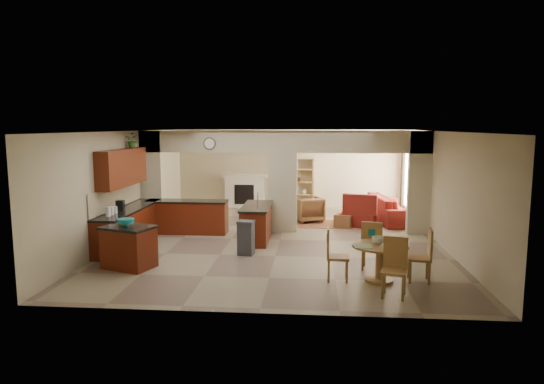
# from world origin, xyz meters

# --- Properties ---
(floor) EXTENTS (10.00, 10.00, 0.00)m
(floor) POSITION_xyz_m (0.00, 0.00, 0.00)
(floor) COLOR gray
(floor) RESTS_ON ground
(ceiling) EXTENTS (10.00, 10.00, 0.00)m
(ceiling) POSITION_xyz_m (0.00, 0.00, 2.80)
(ceiling) COLOR white
(ceiling) RESTS_ON wall_back
(wall_back) EXTENTS (8.00, 0.00, 8.00)m
(wall_back) POSITION_xyz_m (0.00, 5.00, 1.40)
(wall_back) COLOR #BDAD8A
(wall_back) RESTS_ON floor
(wall_front) EXTENTS (8.00, 0.00, 8.00)m
(wall_front) POSITION_xyz_m (0.00, -5.00, 1.40)
(wall_front) COLOR #BDAD8A
(wall_front) RESTS_ON floor
(wall_left) EXTENTS (0.00, 10.00, 10.00)m
(wall_left) POSITION_xyz_m (-4.00, 0.00, 1.40)
(wall_left) COLOR #BDAD8A
(wall_left) RESTS_ON floor
(wall_right) EXTENTS (0.00, 10.00, 10.00)m
(wall_right) POSITION_xyz_m (4.00, 0.00, 1.40)
(wall_right) COLOR #BDAD8A
(wall_right) RESTS_ON floor
(partition_left_pier) EXTENTS (0.60, 0.25, 2.80)m
(partition_left_pier) POSITION_xyz_m (-3.70, 1.00, 1.40)
(partition_left_pier) COLOR #BDAD8A
(partition_left_pier) RESTS_ON floor
(partition_center_pier) EXTENTS (0.80, 0.25, 2.20)m
(partition_center_pier) POSITION_xyz_m (0.00, 1.00, 1.10)
(partition_center_pier) COLOR #BDAD8A
(partition_center_pier) RESTS_ON floor
(partition_right_pier) EXTENTS (0.60, 0.25, 2.80)m
(partition_right_pier) POSITION_xyz_m (3.70, 1.00, 1.40)
(partition_right_pier) COLOR #BDAD8A
(partition_right_pier) RESTS_ON floor
(partition_header) EXTENTS (8.00, 0.25, 0.60)m
(partition_header) POSITION_xyz_m (0.00, 1.00, 2.50)
(partition_header) COLOR #BDAD8A
(partition_header) RESTS_ON partition_center_pier
(kitchen_counter) EXTENTS (2.52, 3.29, 1.48)m
(kitchen_counter) POSITION_xyz_m (-3.26, -0.25, 0.46)
(kitchen_counter) COLOR #3C1706
(kitchen_counter) RESTS_ON floor
(upper_cabinets) EXTENTS (0.35, 2.40, 0.90)m
(upper_cabinets) POSITION_xyz_m (-3.82, -0.80, 1.92)
(upper_cabinets) COLOR #3C1706
(upper_cabinets) RESTS_ON wall_left
(peninsula) EXTENTS (0.70, 1.85, 0.91)m
(peninsula) POSITION_xyz_m (-0.60, -0.11, 0.46)
(peninsula) COLOR #3C1706
(peninsula) RESTS_ON floor
(wall_clock) EXTENTS (0.34, 0.03, 0.34)m
(wall_clock) POSITION_xyz_m (-2.00, 0.85, 2.45)
(wall_clock) COLOR #4E341A
(wall_clock) RESTS_ON partition_header
(rug) EXTENTS (1.60, 1.30, 0.01)m
(rug) POSITION_xyz_m (1.20, 2.10, 0.01)
(rug) COLOR brown
(rug) RESTS_ON floor
(fireplace) EXTENTS (1.60, 0.35, 1.20)m
(fireplace) POSITION_xyz_m (-1.60, 4.83, 0.61)
(fireplace) COLOR beige
(fireplace) RESTS_ON floor
(shelving_unit) EXTENTS (1.00, 0.32, 1.80)m
(shelving_unit) POSITION_xyz_m (0.35, 4.82, 0.90)
(shelving_unit) COLOR olive
(shelving_unit) RESTS_ON floor
(window_a) EXTENTS (0.02, 0.90, 1.90)m
(window_a) POSITION_xyz_m (3.97, 2.30, 1.20)
(window_a) COLOR white
(window_a) RESTS_ON wall_right
(window_b) EXTENTS (0.02, 0.90, 1.90)m
(window_b) POSITION_xyz_m (3.97, 4.00, 1.20)
(window_b) COLOR white
(window_b) RESTS_ON wall_right
(glazed_door) EXTENTS (0.02, 0.70, 2.10)m
(glazed_door) POSITION_xyz_m (3.97, 3.15, 1.05)
(glazed_door) COLOR white
(glazed_door) RESTS_ON wall_right
(drape_a_left) EXTENTS (0.10, 0.28, 2.30)m
(drape_a_left) POSITION_xyz_m (3.93, 1.70, 1.20)
(drape_a_left) COLOR #431D1A
(drape_a_left) RESTS_ON wall_right
(drape_a_right) EXTENTS (0.10, 0.28, 2.30)m
(drape_a_right) POSITION_xyz_m (3.93, 2.90, 1.20)
(drape_a_right) COLOR #431D1A
(drape_a_right) RESTS_ON wall_right
(drape_b_left) EXTENTS (0.10, 0.28, 2.30)m
(drape_b_left) POSITION_xyz_m (3.93, 3.40, 1.20)
(drape_b_left) COLOR #431D1A
(drape_b_left) RESTS_ON wall_right
(drape_b_right) EXTENTS (0.10, 0.28, 2.30)m
(drape_b_right) POSITION_xyz_m (3.93, 4.60, 1.20)
(drape_b_right) COLOR #431D1A
(drape_b_right) RESTS_ON wall_right
(ceiling_fan) EXTENTS (1.00, 1.00, 0.10)m
(ceiling_fan) POSITION_xyz_m (1.50, 3.00, 2.56)
(ceiling_fan) COLOR white
(ceiling_fan) RESTS_ON ceiling
(kitchen_island) EXTENTS (1.19, 1.01, 0.88)m
(kitchen_island) POSITION_xyz_m (-2.96, -2.76, 0.44)
(kitchen_island) COLOR #3C1706
(kitchen_island) RESTS_ON floor
(teal_bowl) EXTENTS (0.34, 0.34, 0.16)m
(teal_bowl) POSITION_xyz_m (-3.00, -2.76, 0.96)
(teal_bowl) COLOR teal
(teal_bowl) RESTS_ON kitchen_island
(trash_can) EXTENTS (0.38, 0.34, 0.73)m
(trash_can) POSITION_xyz_m (-0.68, -1.53, 0.36)
(trash_can) COLOR #323134
(trash_can) RESTS_ON floor
(dining_table) EXTENTS (1.05, 1.05, 0.72)m
(dining_table) POSITION_xyz_m (2.10, -3.25, 0.48)
(dining_table) COLOR olive
(dining_table) RESTS_ON floor
(fruit_bowl) EXTENTS (0.29, 0.29, 0.15)m
(fruit_bowl) POSITION_xyz_m (2.10, -3.18, 0.79)
(fruit_bowl) COLOR #7EA824
(fruit_bowl) RESTS_ON dining_table
(sofa) EXTENTS (2.81, 1.42, 0.79)m
(sofa) POSITION_xyz_m (3.30, 2.79, 0.39)
(sofa) COLOR maroon
(sofa) RESTS_ON floor
(chaise) EXTENTS (1.14, 1.01, 0.39)m
(chaise) POSITION_xyz_m (2.19, 1.98, 0.20)
(chaise) COLOR maroon
(chaise) RESTS_ON floor
(armchair) EXTENTS (1.07, 1.08, 0.76)m
(armchair) POSITION_xyz_m (0.70, 2.47, 0.38)
(armchair) COLOR maroon
(armchair) RESTS_ON floor
(ottoman) EXTENTS (0.64, 0.64, 0.37)m
(ottoman) POSITION_xyz_m (1.76, 1.80, 0.18)
(ottoman) COLOR maroon
(ottoman) RESTS_ON floor
(plant) EXTENTS (0.45, 0.42, 0.39)m
(plant) POSITION_xyz_m (-3.82, -0.06, 2.57)
(plant) COLOR #1D5115
(plant) RESTS_ON upper_cabinets
(chair_north) EXTENTS (0.50, 0.50, 1.02)m
(chair_north) POSITION_xyz_m (2.04, -2.53, 0.55)
(chair_north) COLOR olive
(chair_north) RESTS_ON floor
(chair_east) EXTENTS (0.46, 0.46, 1.02)m
(chair_east) POSITION_xyz_m (2.93, -3.19, 0.55)
(chair_east) COLOR olive
(chair_east) RESTS_ON floor
(chair_south) EXTENTS (0.51, 0.51, 1.02)m
(chair_south) POSITION_xyz_m (2.25, -3.99, 0.55)
(chair_south) COLOR olive
(chair_south) RESTS_ON floor
(chair_west) EXTENTS (0.44, 0.43, 1.02)m
(chair_west) POSITION_xyz_m (1.23, -3.23, 0.55)
(chair_west) COLOR olive
(chair_west) RESTS_ON floor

